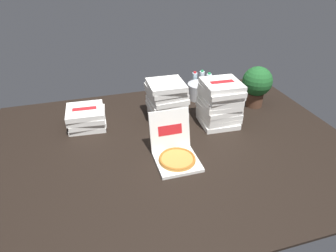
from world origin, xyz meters
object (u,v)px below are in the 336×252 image
Objects in this scene: pizza_stack_left_far at (167,100)px; water_bottle_1 at (209,83)px; pizza_stack_left_mid at (87,117)px; water_bottle_0 at (202,80)px; ice_bucket at (200,91)px; open_pizza_box at (175,151)px; potted_plant at (257,84)px; pizza_stack_left_near at (220,103)px; water_bottle_2 at (194,82)px.

pizza_stack_left_far reaches higher than water_bottle_1.
water_bottle_0 reaches higher than pizza_stack_left_mid.
ice_bucket is 0.25m from water_bottle_0.
potted_plant is at bearing 30.85° from open_pizza_box.
pizza_stack_left_far is at bearing 150.71° from pizza_stack_left_near.
pizza_stack_left_near is at bearing -105.47° from water_bottle_1.
pizza_stack_left_mid is at bearing -160.09° from water_bottle_0.
water_bottle_1 is at bearing -28.81° from water_bottle_2.
water_bottle_0 is at bearing 19.91° from pizza_stack_left_mid.
potted_plant is at bearing -53.67° from water_bottle_1.
pizza_stack_left_near is at bearing -100.30° from water_bottle_0.
water_bottle_1 is 0.55× the size of potted_plant.
pizza_stack_left_mid is 1.49m from water_bottle_0.
potted_plant is at bearing -2.05° from pizza_stack_left_mid.
water_bottle_1 is at bearing -64.16° from water_bottle_0.
water_bottle_0 is at bearing 42.43° from pizza_stack_left_far.
potted_plant is at bearing -34.71° from ice_bucket.
open_pizza_box is at bearing -100.65° from pizza_stack_left_far.
water_bottle_1 is (0.16, 0.12, 0.03)m from ice_bucket.
open_pizza_box is 0.75m from pizza_stack_left_near.
pizza_stack_left_near reaches higher than pizza_stack_left_far.
pizza_stack_left_mid is 1.81m from potted_plant.
pizza_stack_left_far is 0.88× the size of potted_plant.
water_bottle_0 is 0.11m from water_bottle_1.
water_bottle_1 is at bearing 74.53° from pizza_stack_left_near.
pizza_stack_left_near reaches higher than water_bottle_2.
pizza_stack_left_near is 1.13× the size of pizza_stack_left_far.
pizza_stack_left_near is 0.75m from water_bottle_1.
pizza_stack_left_mid is at bearing -159.41° from water_bottle_2.
pizza_stack_left_far is at bearing 79.35° from open_pizza_box.
pizza_stack_left_far is (0.79, -0.05, 0.10)m from pizza_stack_left_mid.
potted_plant is (0.54, 0.24, 0.04)m from pizza_stack_left_near.
ice_bucket is 1.15× the size of water_bottle_2.
pizza_stack_left_near reaches higher than ice_bucket.
pizza_stack_left_far is at bearing -3.43° from pizza_stack_left_mid.
pizza_stack_left_near reaches higher than water_bottle_0.
water_bottle_1 is 0.17m from water_bottle_2.
water_bottle_1 is at bearing 126.33° from potted_plant.
water_bottle_1 is at bearing 36.66° from ice_bucket.
water_bottle_0 is 1.00× the size of water_bottle_1.
pizza_stack_left_near is at bearing -93.38° from water_bottle_2.
open_pizza_box reaches higher than water_bottle_2.
water_bottle_0 is at bearing 115.84° from water_bottle_1.
potted_plant is at bearing -55.36° from water_bottle_0.
potted_plant reaches higher than pizza_stack_left_mid.
water_bottle_2 is (-0.15, 0.08, 0.00)m from water_bottle_1.
pizza_stack_left_mid is at bearing -167.48° from ice_bucket.
water_bottle_0 and water_bottle_2 have the same top height.
potted_plant reaches higher than water_bottle_2.
pizza_stack_left_far reaches higher than pizza_stack_left_mid.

